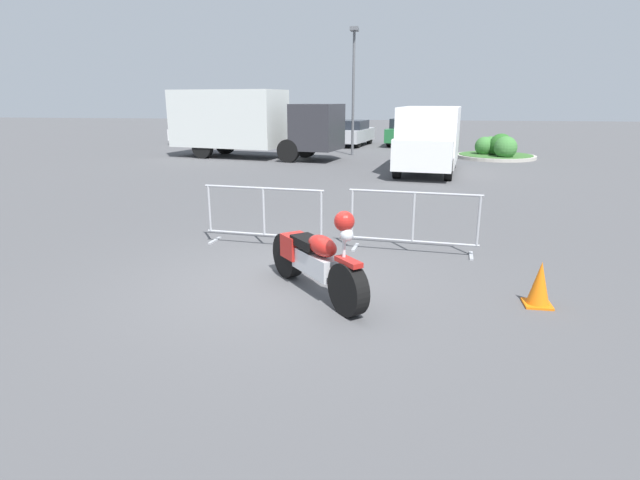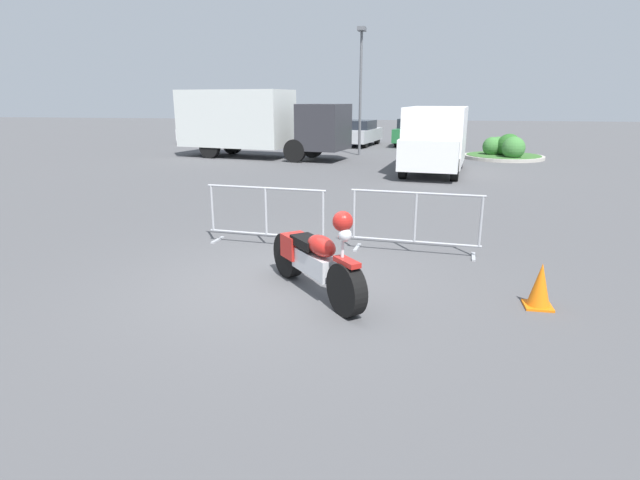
% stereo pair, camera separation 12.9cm
% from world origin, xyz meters
% --- Properties ---
extents(ground_plane, '(120.00, 120.00, 0.00)m').
position_xyz_m(ground_plane, '(0.00, 0.00, 0.00)').
color(ground_plane, '#4C4C4F').
extents(motorcycle, '(1.61, 1.86, 1.29)m').
position_xyz_m(motorcycle, '(0.50, -0.24, 0.49)').
color(motorcycle, black).
rests_on(motorcycle, ground).
extents(crowd_barrier_near, '(2.23, 0.63, 1.07)m').
position_xyz_m(crowd_barrier_near, '(-0.82, 1.92, 0.55)').
color(crowd_barrier_near, '#9EA0A5').
rests_on(crowd_barrier_near, ground).
extents(crowd_barrier_far, '(2.23, 0.63, 1.07)m').
position_xyz_m(crowd_barrier_far, '(1.82, 1.92, 0.55)').
color(crowd_barrier_far, '#9EA0A5').
rests_on(crowd_barrier_far, ground).
extents(box_truck, '(7.99, 3.69, 2.98)m').
position_xyz_m(box_truck, '(-5.44, 15.54, 1.64)').
color(box_truck, silver).
rests_on(box_truck, ground).
extents(delivery_van, '(2.55, 5.20, 2.31)m').
position_xyz_m(delivery_van, '(2.46, 12.15, 1.24)').
color(delivery_van, white).
rests_on(delivery_van, ground).
extents(parked_car_white, '(2.26, 4.18, 1.35)m').
position_xyz_m(parked_car_white, '(-10.92, 22.92, 0.68)').
color(parked_car_white, white).
rests_on(parked_car_white, ground).
extents(parked_car_maroon, '(2.32, 4.30, 1.39)m').
position_xyz_m(parked_car_maroon, '(-7.75, 22.87, 0.70)').
color(parked_car_maroon, maroon).
rests_on(parked_car_maroon, ground).
extents(parked_car_blue, '(2.57, 4.75, 1.53)m').
position_xyz_m(parked_car_blue, '(-4.58, 22.65, 0.78)').
color(parked_car_blue, '#284799').
rests_on(parked_car_blue, ground).
extents(parked_car_silver, '(2.39, 4.42, 1.42)m').
position_xyz_m(parked_car_silver, '(-1.42, 22.46, 0.72)').
color(parked_car_silver, '#B7BABF').
rests_on(parked_car_silver, ground).
extents(parked_car_green, '(2.55, 4.72, 1.52)m').
position_xyz_m(parked_car_green, '(1.75, 23.18, 0.77)').
color(parked_car_green, '#236B38').
rests_on(parked_car_green, ground).
extents(pedestrian, '(0.40, 0.40, 1.69)m').
position_xyz_m(pedestrian, '(2.54, 15.93, 0.92)').
color(pedestrian, '#262838').
rests_on(pedestrian, ground).
extents(planter_island, '(3.50, 3.50, 1.10)m').
position_xyz_m(planter_island, '(5.69, 17.15, 0.37)').
color(planter_island, '#ADA89E').
rests_on(planter_island, ground).
extents(traffic_cone, '(0.34, 0.34, 0.59)m').
position_xyz_m(traffic_cone, '(3.41, -0.17, 0.29)').
color(traffic_cone, orange).
rests_on(traffic_cone, ground).
extents(street_lamp, '(0.36, 0.70, 5.68)m').
position_xyz_m(street_lamp, '(-0.85, 17.44, 3.71)').
color(street_lamp, '#595B60').
rests_on(street_lamp, ground).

